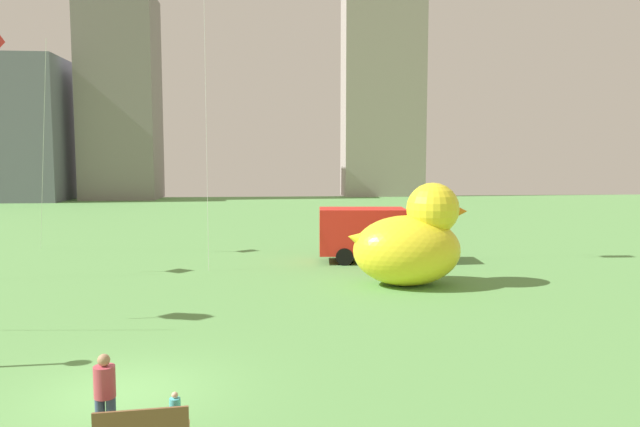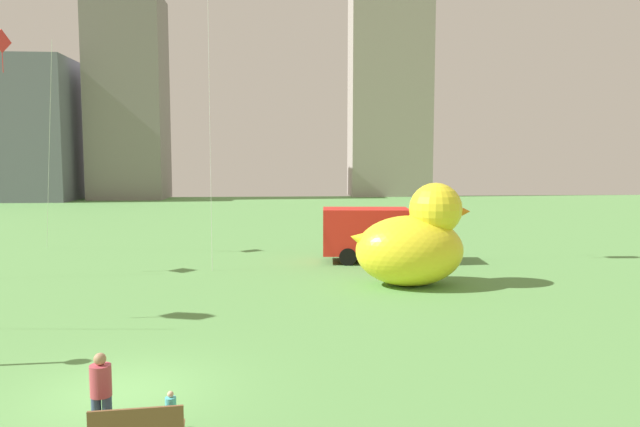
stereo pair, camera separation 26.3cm
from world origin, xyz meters
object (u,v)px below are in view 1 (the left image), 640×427
object	(u,v)px
person_adult	(105,392)
kite_red	(0,51)
giant_inflatable_duck	(411,242)
box_truck	(375,235)
person_child	(175,412)

from	to	relation	value
person_adult	kite_red	distance (m)	27.31
person_adult	giant_inflatable_duck	size ratio (longest dim) A/B	0.32
kite_red	person_adult	bearing A→B (deg)	-63.56
person_adult	box_truck	bearing A→B (deg)	65.08
person_adult	kite_red	xyz separation A→B (m)	(-11.25, 22.63, 10.35)
person_adult	kite_red	size ratio (longest dim) A/B	0.14
person_child	box_truck	distance (m)	20.61
person_adult	giant_inflatable_duck	world-z (taller)	giant_inflatable_duck
person_child	box_truck	bearing A→B (deg)	68.52
kite_red	giant_inflatable_duck	bearing A→B (deg)	-24.37
person_child	giant_inflatable_duck	size ratio (longest dim) A/B	0.17
person_adult	person_child	distance (m)	1.42
person_adult	giant_inflatable_duck	distance (m)	16.29
person_adult	box_truck	world-z (taller)	box_truck
box_truck	kite_red	bearing A→B (deg)	170.17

